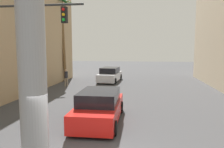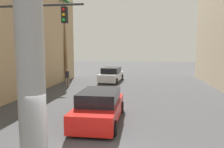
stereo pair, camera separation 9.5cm
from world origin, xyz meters
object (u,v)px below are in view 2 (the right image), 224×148
(palm_tree_far_left, at_px, (64,30))
(palm_tree_mid_left, at_px, (23,35))
(traffic_light_mast, at_px, (3,39))
(car_far, at_px, (111,75))
(car_lead, at_px, (100,107))
(pedestrian_far_left, at_px, (67,76))

(palm_tree_far_left, relative_size, palm_tree_mid_left, 1.26)
(traffic_light_mast, xyz_separation_m, car_far, (2.94, 14.14, -3.31))
(palm_tree_mid_left, bearing_deg, car_lead, -36.47)
(palm_tree_far_left, bearing_deg, car_far, 6.07)
(traffic_light_mast, height_order, pedestrian_far_left, traffic_light_mast)
(traffic_light_mast, distance_m, car_lead, 5.62)
(car_lead, xyz_separation_m, palm_tree_far_left, (-6.68, 12.82, 4.87))
(traffic_light_mast, relative_size, palm_tree_mid_left, 0.83)
(car_lead, bearing_deg, palm_tree_far_left, 117.54)
(car_lead, distance_m, palm_tree_mid_left, 9.40)
(pedestrian_far_left, bearing_deg, traffic_light_mast, -85.84)
(car_far, xyz_separation_m, pedestrian_far_left, (-3.70, -3.69, 0.22))
(car_far, bearing_deg, car_lead, -83.44)
(car_far, xyz_separation_m, palm_tree_mid_left, (-5.36, -8.27, 3.86))
(palm_tree_far_left, distance_m, palm_tree_mid_left, 7.79)
(car_lead, distance_m, pedestrian_far_left, 11.00)
(car_lead, relative_size, pedestrian_far_left, 2.88)
(car_lead, xyz_separation_m, car_far, (-1.54, 13.36, -0.00))
(car_lead, height_order, palm_tree_mid_left, palm_tree_mid_left)
(traffic_light_mast, height_order, car_far, traffic_light_mast)
(palm_tree_far_left, height_order, pedestrian_far_left, palm_tree_far_left)
(traffic_light_mast, relative_size, car_far, 1.22)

